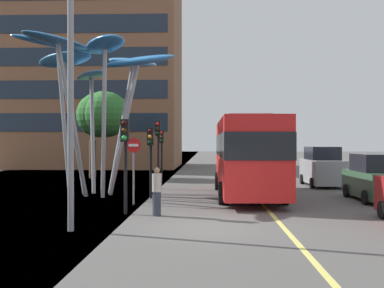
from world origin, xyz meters
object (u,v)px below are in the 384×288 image
object	(u,v)px
car_parked_far	(322,168)
traffic_light_kerb_near	(125,145)
no_entry_sign	(134,160)
leaf_sculpture	(97,65)
traffic_light_opposite	(162,145)
street_lamp	(84,55)
traffic_light_island_mid	(158,140)
pedestrian	(157,191)
red_bus	(247,152)
traffic_light_kerb_far	(151,147)
car_parked_mid	(376,179)

from	to	relation	value
car_parked_far	traffic_light_kerb_near	bearing A→B (deg)	-130.93
no_entry_sign	leaf_sculpture	bearing A→B (deg)	123.38
traffic_light_opposite	street_lamp	world-z (taller)	street_lamp
leaf_sculpture	traffic_light_island_mid	xyz separation A→B (m)	(2.75, 2.74, -3.70)
traffic_light_kerb_near	traffic_light_opposite	bearing A→B (deg)	90.38
leaf_sculpture	pedestrian	distance (m)	9.38
traffic_light_island_mid	pedestrian	xyz separation A→B (m)	(0.98, -9.31, -1.85)
traffic_light_opposite	no_entry_sign	xyz separation A→B (m)	(-0.03, -11.06, -0.61)
leaf_sculpture	street_lamp	size ratio (longest dim) A/B	1.13
red_bus	leaf_sculpture	xyz separation A→B (m)	(-7.36, 0.72, 4.30)
traffic_light_kerb_far	car_parked_mid	size ratio (longest dim) A/B	0.77
red_bus	pedestrian	size ratio (longest dim) A/B	6.08
red_bus	traffic_light_opposite	size ratio (longest dim) A/B	3.08
traffic_light_kerb_far	traffic_light_island_mid	distance (m)	4.43
pedestrian	red_bus	bearing A→B (deg)	58.18
red_bus	traffic_light_kerb_far	xyz separation A→B (m)	(-4.47, -0.95, 0.25)
traffic_light_opposite	pedestrian	bearing A→B (deg)	-84.89
street_lamp	car_parked_mid	bearing A→B (deg)	33.93
traffic_light_kerb_near	car_parked_far	distance (m)	14.84
traffic_light_kerb_far	traffic_light_opposite	size ratio (longest dim) A/B	0.97
traffic_light_kerb_far	traffic_light_opposite	world-z (taller)	traffic_light_opposite
red_bus	pedestrian	xyz separation A→B (m)	(-3.63, -5.86, -1.25)
street_lamp	traffic_light_kerb_near	bearing A→B (deg)	78.25
car_parked_mid	red_bus	bearing A→B (deg)	166.55
car_parked_far	no_entry_sign	bearing A→B (deg)	-138.99
traffic_light_kerb_near	street_lamp	bearing A→B (deg)	-101.75
traffic_light_kerb_near	street_lamp	size ratio (longest dim) A/B	0.42
traffic_light_kerb_near	traffic_light_kerb_far	world-z (taller)	traffic_light_kerb_near
car_parked_mid	street_lamp	world-z (taller)	street_lamp
traffic_light_opposite	street_lamp	size ratio (longest dim) A/B	0.42
leaf_sculpture	traffic_light_kerb_near	distance (m)	7.91
leaf_sculpture	no_entry_sign	world-z (taller)	leaf_sculpture
traffic_light_opposite	traffic_light_island_mid	bearing A→B (deg)	-86.69
traffic_light_kerb_near	car_parked_mid	world-z (taller)	traffic_light_kerb_near
traffic_light_island_mid	car_parked_far	bearing A→B (deg)	12.28
traffic_light_island_mid	pedestrian	distance (m)	9.55
red_bus	traffic_light_island_mid	xyz separation A→B (m)	(-4.61, 3.46, 0.60)
traffic_light_kerb_far	pedestrian	size ratio (longest dim) A/B	1.90
leaf_sculpture	traffic_light_kerb_near	size ratio (longest dim) A/B	2.66
pedestrian	car_parked_far	bearing A→B (deg)	53.17
traffic_light_kerb_far	no_entry_sign	bearing A→B (deg)	-102.24
car_parked_mid	street_lamp	bearing A→B (deg)	-146.07
car_parked_mid	street_lamp	size ratio (longest dim) A/B	0.52
car_parked_far	traffic_light_island_mid	bearing A→B (deg)	-167.72
traffic_light_island_mid	traffic_light_kerb_near	bearing A→B (deg)	-91.11
leaf_sculpture	no_entry_sign	bearing A→B (deg)	-56.62
traffic_light_kerb_far	car_parked_far	size ratio (longest dim) A/B	0.72
red_bus	car_parked_mid	world-z (taller)	red_bus
red_bus	street_lamp	bearing A→B (deg)	-121.94
pedestrian	no_entry_sign	xyz separation A→B (m)	(-1.28, 2.86, 0.97)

